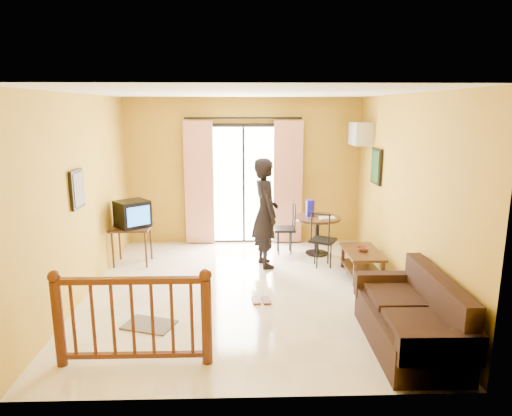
{
  "coord_description": "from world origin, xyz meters",
  "views": [
    {
      "loc": [
        -0.02,
        -6.22,
        2.61
      ],
      "look_at": [
        0.17,
        0.2,
        1.19
      ],
      "focal_mm": 32.0,
      "sensor_mm": 36.0,
      "label": 1
    }
  ],
  "objects_px": {
    "television": "(132,214)",
    "sofa": "(414,321)",
    "standing_person": "(265,213)",
    "dining_table": "(317,225)",
    "coffee_table": "(362,259)"
  },
  "relations": [
    {
      "from": "television",
      "to": "sofa",
      "type": "bearing_deg",
      "value": -77.17
    },
    {
      "from": "standing_person",
      "to": "television",
      "type": "bearing_deg",
      "value": 71.74
    },
    {
      "from": "dining_table",
      "to": "sofa",
      "type": "distance_m",
      "value": 3.37
    },
    {
      "from": "coffee_table",
      "to": "standing_person",
      "type": "distance_m",
      "value": 1.71
    },
    {
      "from": "coffee_table",
      "to": "sofa",
      "type": "xyz_separation_m",
      "value": [
        0.0,
        -2.19,
        0.03
      ]
    },
    {
      "from": "television",
      "to": "dining_table",
      "type": "relative_size",
      "value": 0.8
    },
    {
      "from": "dining_table",
      "to": "sofa",
      "type": "relative_size",
      "value": 0.47
    },
    {
      "from": "television",
      "to": "coffee_table",
      "type": "xyz_separation_m",
      "value": [
        3.72,
        -0.71,
        -0.59
      ]
    },
    {
      "from": "coffee_table",
      "to": "standing_person",
      "type": "bearing_deg",
      "value": 160.08
    },
    {
      "from": "sofa",
      "to": "dining_table",
      "type": "bearing_deg",
      "value": 99.92
    },
    {
      "from": "television",
      "to": "dining_table",
      "type": "height_order",
      "value": "television"
    },
    {
      "from": "television",
      "to": "coffee_table",
      "type": "distance_m",
      "value": 3.83
    },
    {
      "from": "dining_table",
      "to": "sofa",
      "type": "bearing_deg",
      "value": -80.86
    },
    {
      "from": "standing_person",
      "to": "coffee_table",
      "type": "bearing_deg",
      "value": -123.99
    },
    {
      "from": "television",
      "to": "standing_person",
      "type": "xyz_separation_m",
      "value": [
        2.22,
        -0.16,
        0.04
      ]
    }
  ]
}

